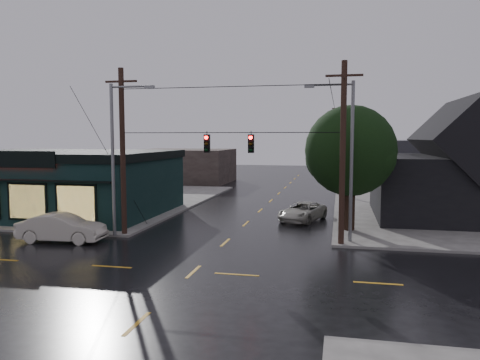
% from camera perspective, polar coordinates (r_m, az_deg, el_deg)
% --- Properties ---
extents(ground_plane, '(160.00, 160.00, 0.00)m').
position_cam_1_polar(ground_plane, '(21.53, -5.70, -11.08)').
color(ground_plane, black).
extents(sidewalk_nw, '(28.00, 28.00, 0.15)m').
position_cam_1_polar(sidewalk_nw, '(47.99, -21.37, -2.25)').
color(sidewalk_nw, '#5E5B57').
rests_on(sidewalk_nw, ground).
extents(pizza_shop, '(16.30, 12.34, 4.90)m').
position_cam_1_polar(pizza_shop, '(39.13, -21.06, -0.20)').
color(pizza_shop, black).
rests_on(pizza_shop, ground).
extents(ne_building, '(12.60, 11.60, 8.75)m').
position_cam_1_polar(ne_building, '(37.70, 25.34, 2.36)').
color(ne_building, black).
rests_on(ne_building, ground).
extents(corner_tree, '(5.72, 5.72, 7.90)m').
position_cam_1_polar(corner_tree, '(30.23, 13.32, 3.45)').
color(corner_tree, black).
rests_on(corner_tree, ground).
extents(utility_pole_nw, '(2.00, 0.32, 10.15)m').
position_cam_1_polar(utility_pole_nw, '(29.77, -13.89, -6.61)').
color(utility_pole_nw, black).
rests_on(utility_pole_nw, ground).
extents(utility_pole_ne, '(2.00, 0.32, 10.15)m').
position_cam_1_polar(utility_pole_ne, '(26.85, 12.19, -7.87)').
color(utility_pole_ne, black).
rests_on(utility_pole_ne, ground).
extents(utility_pole_far_a, '(2.00, 0.32, 9.65)m').
position_cam_1_polar(utility_pole_far_a, '(48.04, 12.16, -2.09)').
color(utility_pole_far_a, black).
rests_on(utility_pole_far_a, ground).
extents(utility_pole_far_b, '(2.00, 0.32, 9.15)m').
position_cam_1_polar(utility_pole_far_b, '(67.93, 12.15, 0.04)').
color(utility_pole_far_b, black).
rests_on(utility_pole_far_b, ground).
extents(utility_pole_far_c, '(2.00, 0.32, 9.15)m').
position_cam_1_polar(utility_pole_far_c, '(87.87, 12.14, 1.20)').
color(utility_pole_far_c, black).
rests_on(utility_pole_far_c, ground).
extents(span_signal_assembly, '(13.00, 0.48, 1.23)m').
position_cam_1_polar(span_signal_assembly, '(26.90, -1.38, 4.52)').
color(span_signal_assembly, black).
rests_on(span_signal_assembly, ground).
extents(streetlight_nw, '(5.40, 0.30, 9.15)m').
position_cam_1_polar(streetlight_nw, '(29.29, -15.02, -6.83)').
color(streetlight_nw, slate).
rests_on(streetlight_nw, ground).
extents(streetlight_ne, '(5.40, 0.30, 9.15)m').
position_cam_1_polar(streetlight_ne, '(27.54, 13.24, -7.56)').
color(streetlight_ne, slate).
rests_on(streetlight_ne, ground).
extents(bg_building_west, '(12.00, 10.00, 4.40)m').
position_cam_1_polar(bg_building_west, '(63.15, -6.76, 1.73)').
color(bg_building_west, '#312624').
rests_on(bg_building_west, ground).
extents(bg_building_east, '(14.00, 12.00, 5.60)m').
position_cam_1_polar(bg_building_east, '(65.46, 20.55, 2.09)').
color(bg_building_east, '#27272C').
rests_on(bg_building_east, ground).
extents(sedan_cream, '(5.09, 2.11, 1.64)m').
position_cam_1_polar(sedan_cream, '(28.99, -20.89, -5.48)').
color(sedan_cream, '#BCB5A5').
rests_on(sedan_cream, ground).
extents(suv_silver, '(3.66, 5.28, 1.34)m').
position_cam_1_polar(suv_silver, '(34.19, 7.63, -3.83)').
color(suv_silver, '#B8B5AA').
rests_on(suv_silver, ground).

